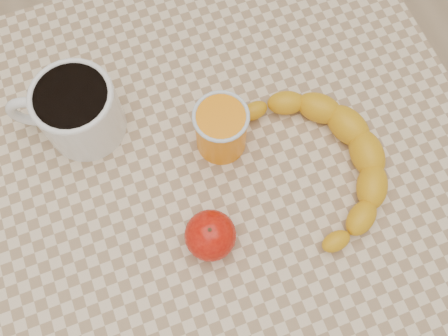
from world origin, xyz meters
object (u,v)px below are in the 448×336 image
object	(u,v)px
orange_juice_glass	(221,129)
table	(224,190)
coffee_mug	(76,110)
apple	(210,235)
banana	(324,162)

from	to	relation	value
orange_juice_glass	table	bearing A→B (deg)	-106.12
table	coffee_mug	world-z (taller)	coffee_mug
coffee_mug	orange_juice_glass	size ratio (longest dim) A/B	1.93
apple	banana	world-z (taller)	apple
coffee_mug	banana	size ratio (longest dim) A/B	0.57
table	apple	bearing A→B (deg)	-121.28
apple	coffee_mug	bearing A→B (deg)	116.37
table	coffee_mug	size ratio (longest dim) A/B	4.46
table	coffee_mug	bearing A→B (deg)	139.23
table	orange_juice_glass	size ratio (longest dim) A/B	8.59
table	banana	size ratio (longest dim) A/B	2.53
table	banana	xyz separation A→B (m)	(0.14, -0.04, 0.11)
apple	banana	size ratio (longest dim) A/B	0.23
table	apple	size ratio (longest dim) A/B	11.01
banana	table	bearing A→B (deg)	164.91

